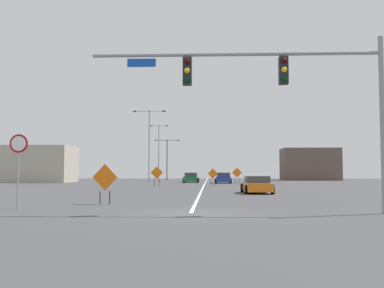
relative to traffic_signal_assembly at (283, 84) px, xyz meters
name	(u,v)px	position (x,y,z in m)	size (l,w,h in m)	color
ground	(191,213)	(-3.49, 0.01, -4.85)	(167.07, 167.07, 0.00)	#444447
road_centre_stripe	(205,182)	(-3.49, 46.42, -4.85)	(0.16, 92.82, 0.01)	white
traffic_signal_assembly	(283,84)	(0.00, 0.00, 0.00)	(11.03, 0.44, 6.64)	gray
stop_sign	(18,157)	(-10.62, 1.17, -2.69)	(0.76, 0.07, 3.08)	gray
street_lamp_far_left	(167,155)	(-10.75, 64.85, -0.30)	(4.69, 0.24, 7.46)	black
street_lamp_near_left	(149,140)	(-10.95, 42.34, 0.90)	(4.39, 0.24, 9.79)	gray
street_lamp_far_right	(159,148)	(-11.28, 56.41, 0.51)	(3.03, 0.24, 9.26)	gray
construction_sign_median_far	(237,174)	(0.50, 38.35, -3.55)	(1.23, 0.10, 2.04)	orange
construction_sign_left_shoulder	(105,179)	(-7.79, 4.37, -3.65)	(1.26, 0.29, 1.93)	orange
construction_sign_right_lane	(157,174)	(-8.48, 30.59, -3.52)	(1.32, 0.12, 2.10)	orange
construction_sign_median_near	(213,175)	(-2.50, 31.31, -3.65)	(1.11, 0.17, 1.88)	orange
car_orange_far	(257,185)	(0.56, 15.50, -4.27)	(2.08, 4.56, 1.23)	orange
car_blue_approaching	(223,178)	(-1.08, 42.38, -4.17)	(2.12, 3.91, 1.42)	#1E389E
car_green_distant	(191,178)	(-5.50, 46.22, -4.20)	(2.22, 4.13, 1.40)	#196B38
roadside_building_west	(41,164)	(-27.30, 46.80, -2.24)	(9.03, 6.76, 5.22)	#B2A893
roadside_building_east	(310,164)	(15.08, 64.06, -2.00)	(9.86, 6.28, 5.70)	brown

